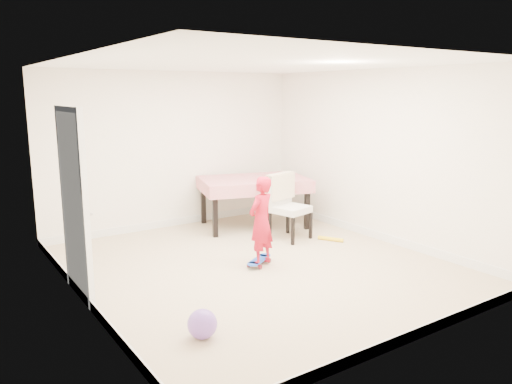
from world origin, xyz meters
TOP-DOWN VIEW (x-y plane):
  - ground at (0.00, 0.00)m, footprint 5.00×5.00m
  - ceiling at (0.00, 0.00)m, footprint 4.50×5.00m
  - wall_back at (0.00, 2.48)m, footprint 4.50×0.04m
  - wall_front at (0.00, -2.48)m, footprint 4.50×0.04m
  - wall_left at (-2.23, 0.00)m, footprint 0.04×5.00m
  - wall_right at (2.23, 0.00)m, footprint 0.04×5.00m
  - door at (-2.22, 0.30)m, footprint 0.11×0.94m
  - baseboard_back at (0.00, 2.49)m, footprint 4.50×0.02m
  - baseboard_front at (0.00, -2.49)m, footprint 4.50×0.02m
  - baseboard_left at (-2.24, 0.00)m, footprint 0.02×5.00m
  - baseboard_right at (2.24, 0.00)m, footprint 0.02×5.00m
  - dining_table at (1.07, 1.70)m, footprint 2.01×1.56m
  - dining_chair at (1.11, 0.74)m, footprint 0.69×0.75m
  - skateboard at (0.03, 0.02)m, footprint 0.56×0.45m
  - child at (0.02, -0.04)m, footprint 0.50×0.41m
  - balloon at (-1.55, -1.35)m, footprint 0.28×0.28m
  - foam_toy at (1.56, 0.30)m, footprint 0.25×0.38m

SIDE VIEW (x-z plane):
  - ground at x=0.00m, z-range 0.00..0.00m
  - foam_toy at x=1.56m, z-range 0.00..0.06m
  - skateboard at x=0.03m, z-range 0.00..0.08m
  - baseboard_back at x=0.00m, z-range 0.00..0.12m
  - baseboard_front at x=0.00m, z-range 0.00..0.12m
  - baseboard_left at x=-2.24m, z-range 0.00..0.12m
  - baseboard_right at x=2.24m, z-range 0.00..0.12m
  - balloon at x=-1.55m, z-range 0.00..0.28m
  - dining_table at x=1.07m, z-range 0.00..0.83m
  - dining_chair at x=1.11m, z-range 0.00..1.02m
  - child at x=0.02m, z-range 0.00..1.17m
  - door at x=-2.22m, z-range -0.03..2.08m
  - wall_back at x=0.00m, z-range 0.00..2.60m
  - wall_front at x=0.00m, z-range 0.00..2.60m
  - wall_left at x=-2.23m, z-range 0.00..2.60m
  - wall_right at x=2.23m, z-range 0.00..2.60m
  - ceiling at x=0.00m, z-range 2.56..2.60m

